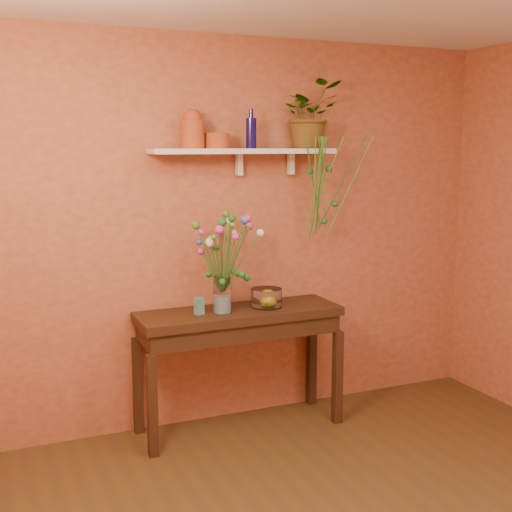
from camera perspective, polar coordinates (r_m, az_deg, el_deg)
name	(u,v)px	position (r m, az deg, el deg)	size (l,w,h in m)	color
room	(396,287)	(2.96, 11.92, -2.58)	(4.04, 4.04, 2.70)	#4F3618
sideboard	(239,327)	(4.60, -1.44, -6.09)	(1.40, 0.45, 0.85)	#3A2212
wall_shelf	(245,152)	(4.58, -0.92, 8.90)	(1.30, 0.24, 0.19)	white
terracotta_jug	(193,130)	(4.44, -5.44, 10.71)	(0.19, 0.19, 0.26)	#B63D24
terracotta_pot	(217,141)	(4.50, -3.37, 9.81)	(0.17, 0.17, 0.10)	#B63D24
blue_bottle	(251,132)	(4.56, -0.41, 10.52)	(0.09, 0.09, 0.26)	#100A44
spider_plant	(309,115)	(4.82, 4.58, 11.95)	(0.42, 0.37, 0.47)	#236726
plant_fronds	(324,186)	(4.72, 5.85, 6.00)	(0.48, 0.33, 0.72)	#236726
glass_vase	(222,297)	(4.47, -2.89, -3.53)	(0.12, 0.12, 0.25)	white
bouquet	(226,241)	(4.39, -2.57, 1.31)	(0.45, 0.46, 0.54)	#386B28
glass_bowl	(266,298)	(4.63, 0.89, -3.65)	(0.22, 0.22, 0.13)	white
lemon	(268,301)	(4.63, 1.01, -3.84)	(0.08, 0.08, 0.08)	yellow
carton	(199,306)	(4.44, -4.89, -4.29)	(0.06, 0.04, 0.11)	teal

